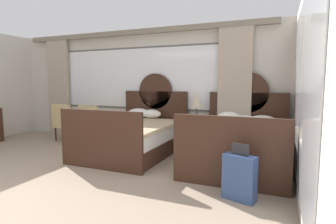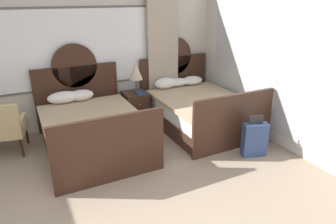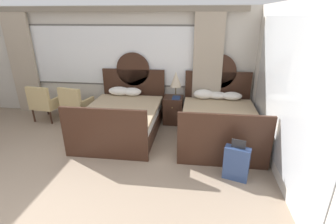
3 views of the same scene
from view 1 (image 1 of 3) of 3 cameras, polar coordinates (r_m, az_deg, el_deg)
wall_back_window at (r=6.66m, az=-6.70°, el=6.06°), size 6.99×0.22×2.70m
wall_right_mirror at (r=3.35m, az=27.40°, el=4.08°), size 0.08×5.00×2.70m
bed_near_window at (r=5.53m, az=-7.24°, el=-5.00°), size 1.58×2.21×1.65m
bed_near_mirror at (r=4.87m, az=15.02°, el=-6.66°), size 1.58×2.21×1.65m
nightstand_between_beds at (r=5.75m, az=5.45°, el=-4.88°), size 0.46×0.48×0.66m
table_lamp_on_nightstand at (r=5.68m, az=6.15°, el=2.65°), size 0.27×0.27×0.61m
book_on_nightstand at (r=5.58m, az=5.96°, el=-1.64°), size 0.18×0.26×0.03m
armchair_by_window_left at (r=6.58m, az=-15.38°, el=-2.27°), size 0.70×0.70×0.91m
armchair_by_window_centre at (r=7.10m, az=-20.55°, el=-1.83°), size 0.66×0.66×0.91m
suitcase_on_floor at (r=3.48m, az=14.91°, el=-13.24°), size 0.43×0.28×0.70m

